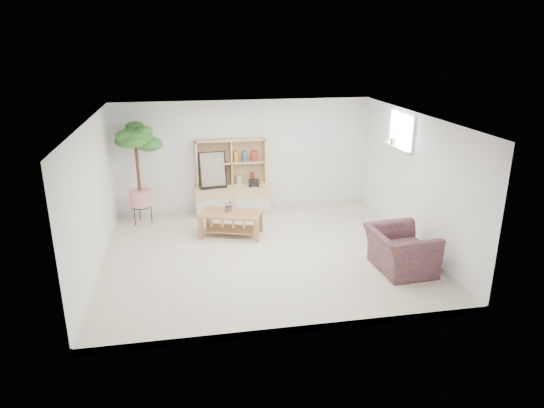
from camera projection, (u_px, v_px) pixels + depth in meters
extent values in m
cube|color=#C0B792|center=(263.00, 253.00, 8.60)|extent=(5.50, 5.00, 0.01)
cube|color=silver|center=(262.00, 118.00, 7.83)|extent=(5.50, 5.00, 0.01)
cube|color=white|center=(244.00, 156.00, 10.54)|extent=(5.50, 0.01, 2.40)
cube|color=white|center=(296.00, 248.00, 5.89)|extent=(5.50, 0.01, 2.40)
cube|color=white|center=(93.00, 198.00, 7.75)|extent=(0.01, 5.00, 2.40)
cube|color=white|center=(414.00, 181.00, 8.69)|extent=(0.01, 5.00, 2.40)
cube|color=silver|center=(398.00, 148.00, 9.08)|extent=(0.14, 1.00, 0.04)
imported|color=#1E7423|center=(229.00, 205.00, 9.26)|extent=(0.29, 0.29, 0.25)
imported|color=navy|center=(401.00, 247.00, 7.88)|extent=(0.99, 1.12, 0.79)
imported|color=#235E1B|center=(393.00, 138.00, 9.24)|extent=(0.17, 0.15, 0.25)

